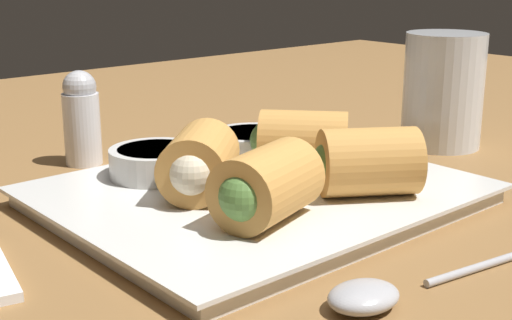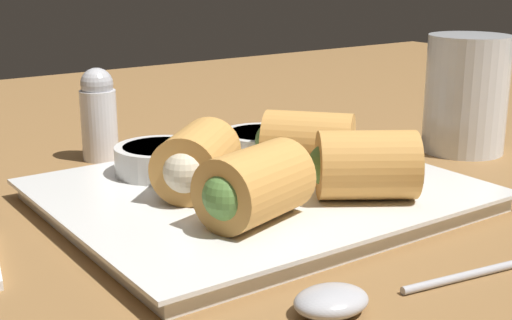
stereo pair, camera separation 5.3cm
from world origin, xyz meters
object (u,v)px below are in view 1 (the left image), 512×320
(dipping_bowl_near, at_px, (253,143))
(dipping_bowl_far, at_px, (156,161))
(salt_shaker, at_px, (82,118))
(drinking_glass, at_px, (443,90))
(serving_plate, at_px, (256,194))
(spoon, at_px, (377,293))

(dipping_bowl_near, height_order, dipping_bowl_far, same)
(dipping_bowl_far, xyz_separation_m, salt_shaker, (-0.00, 0.12, 0.02))
(dipping_bowl_far, height_order, drinking_glass, drinking_glass)
(dipping_bowl_near, relative_size, salt_shaker, 0.85)
(serving_plate, bearing_deg, dipping_bowl_far, 121.83)
(serving_plate, xyz_separation_m, dipping_bowl_far, (-0.04, 0.07, 0.02))
(drinking_glass, bearing_deg, dipping_bowl_far, 168.83)
(dipping_bowl_near, bearing_deg, drinking_glass, -13.77)
(dipping_bowl_far, bearing_deg, drinking_glass, -11.17)
(drinking_glass, bearing_deg, serving_plate, -177.41)
(spoon, bearing_deg, serving_plate, 70.61)
(drinking_glass, distance_m, salt_shaker, 0.35)
(dipping_bowl_far, height_order, spoon, dipping_bowl_far)
(serving_plate, height_order, dipping_bowl_far, dipping_bowl_far)
(dipping_bowl_far, bearing_deg, dipping_bowl_near, -5.36)
(dipping_bowl_far, bearing_deg, serving_plate, -58.17)
(serving_plate, height_order, salt_shaker, salt_shaker)
(dipping_bowl_near, distance_m, dipping_bowl_far, 0.09)
(serving_plate, bearing_deg, salt_shaker, 103.80)
(dipping_bowl_near, relative_size, dipping_bowl_far, 1.00)
(serving_plate, distance_m, dipping_bowl_far, 0.08)
(serving_plate, height_order, spoon, same)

